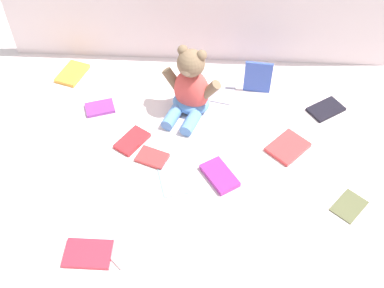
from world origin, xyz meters
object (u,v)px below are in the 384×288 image
Objects in this scene: book_case_1 at (349,206)px; teddy_bear at (191,89)px; book_case_9 at (88,254)px; book_case_12 at (258,77)px; book_case_10 at (221,92)px; book_case_11 at (100,108)px; book_case_5 at (127,246)px; book_case_8 at (220,176)px; book_case_2 at (288,147)px; book_case_4 at (326,109)px; book_case_0 at (132,141)px; book_case_3 at (172,178)px; book_case_6 at (152,158)px; book_case_7 at (72,73)px.

teddy_bear is at bearing 2.36° from book_case_1.
book_case_12 is (0.49, 0.71, 0.06)m from book_case_9.
book_case_9 is at bearing -93.25° from teddy_bear.
teddy_bear reaches higher than book_case_10.
book_case_5 is at bearing 178.37° from book_case_11.
book_case_1 is at bearing -133.94° from book_case_11.
book_case_12 is at bearing 38.81° from book_case_8.
book_case_4 is at bearing 94.46° from book_case_2.
book_case_10 is at bearing 74.48° from book_case_0.
book_case_10 is (-0.23, 0.26, -0.00)m from book_case_2.
book_case_12 reaches higher than book_case_8.
book_case_3 is 0.15m from book_case_8.
book_case_6 is (-0.60, -0.26, 0.00)m from book_case_4.
book_case_5 is 0.90× the size of book_case_7.
book_case_0 is 0.84× the size of book_case_3.
book_case_8 reaches higher than book_case_7.
book_case_2 is 0.99× the size of book_case_9.
book_case_0 is at bearing 22.50° from book_case_1.
book_case_6 is (0.08, -0.07, -0.00)m from book_case_0.
book_case_8 reaches higher than book_case_10.
book_case_0 reaches higher than book_case_3.
teddy_bear is 0.49m from book_case_4.
book_case_2 is 1.10× the size of book_case_5.
book_case_0 is at bearing 118.59° from book_case_3.
book_case_4 is at bearing -106.91° from book_case_11.
book_case_2 reaches higher than book_case_1.
book_case_1 is 0.55m from book_case_3.
book_case_2 is at bearing -3.27° from book_case_8.
book_case_10 is at bearing -135.46° from book_case_4.
book_case_9 reaches higher than book_case_3.
book_case_7 is 0.23m from book_case_11.
book_case_9 reaches higher than book_case_1.
book_case_9 is at bearing -104.56° from book_case_10.
book_case_8 reaches higher than book_case_4.
book_case_12 is at bearing 40.57° from book_case_3.
book_case_8 is at bearing -76.63° from book_case_10.
book_case_3 is at bearing -12.45° from book_case_0.
book_case_12 is at bearing 103.52° from book_case_5.
book_case_9 is at bearing -101.26° from book_case_2.
teddy_bear is 0.27m from book_case_0.
book_case_6 is at bearing -110.41° from book_case_10.
book_case_8 is (0.22, -0.06, 0.00)m from book_case_6.
book_case_4 is at bearing 133.76° from book_case_6.
book_case_11 is (-0.21, 0.22, -0.00)m from book_case_6.
book_case_3 is at bearing -115.81° from book_case_2.
book_case_1 is at bearing 58.11° from book_case_5.
book_case_5 is 1.03× the size of book_case_10.
book_case_2 is 1.00× the size of book_case_7.
teddy_bear is 2.11× the size of book_case_4.
book_case_7 reaches higher than book_case_6.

